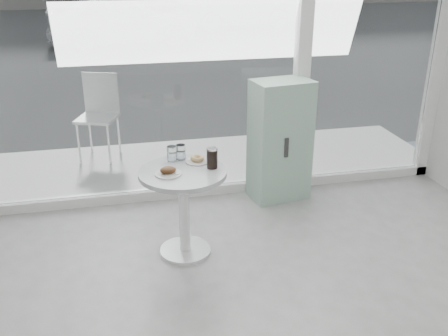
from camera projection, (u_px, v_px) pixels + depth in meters
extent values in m
cube|color=white|center=(216.00, 188.00, 5.41)|extent=(5.00, 0.12, 0.10)
cube|color=white|center=(439.00, 44.00, 5.32)|extent=(0.12, 0.12, 3.00)
cube|color=white|center=(303.00, 50.00, 5.01)|extent=(0.14, 0.14, 3.00)
cube|color=white|center=(135.00, 67.00, 4.72)|extent=(3.21, 0.02, 2.60)
cube|color=white|center=(372.00, 57.00, 5.21)|extent=(1.41, 0.02, 2.60)
cylinder|color=white|center=(185.00, 250.00, 4.34)|extent=(0.44, 0.44, 0.03)
cylinder|color=white|center=(184.00, 214.00, 4.20)|extent=(0.09, 0.09, 0.70)
cylinder|color=silver|center=(183.00, 173.00, 4.05)|extent=(0.72, 0.72, 0.04)
cube|color=white|center=(203.00, 163.00, 6.14)|extent=(5.60, 1.60, 0.05)
cube|color=#393939|center=(140.00, 30.00, 17.10)|extent=(40.00, 24.00, 0.00)
cube|color=#84A994|center=(280.00, 141.00, 5.11)|extent=(0.63, 0.47, 1.25)
cube|color=#333333|center=(286.00, 148.00, 4.92)|extent=(0.04, 0.03, 0.20)
cylinder|color=white|center=(79.00, 143.00, 5.99)|extent=(0.03, 0.03, 0.50)
cylinder|color=white|center=(109.00, 144.00, 5.95)|extent=(0.03, 0.03, 0.50)
cylinder|color=white|center=(90.00, 133.00, 6.33)|extent=(0.03, 0.03, 0.50)
cylinder|color=white|center=(119.00, 134.00, 6.29)|extent=(0.03, 0.03, 0.50)
cube|color=white|center=(97.00, 118.00, 6.04)|extent=(0.56, 0.56, 0.03)
cube|color=white|center=(101.00, 92.00, 6.13)|extent=(0.42, 0.17, 0.50)
imported|color=silver|center=(123.00, 19.00, 14.04)|extent=(4.23, 1.91, 1.41)
imported|color=#B1B4B9|center=(238.00, 8.00, 17.15)|extent=(4.43, 2.24, 1.39)
cylinder|color=silver|center=(168.00, 174.00, 3.96)|extent=(0.21, 0.21, 0.01)
cube|color=white|center=(171.00, 173.00, 3.95)|extent=(0.12, 0.11, 0.00)
ellipsoid|color=#321C0D|center=(168.00, 170.00, 3.95)|extent=(0.13, 0.10, 0.06)
ellipsoid|color=#321C0D|center=(172.00, 169.00, 3.98)|extent=(0.06, 0.06, 0.04)
cylinder|color=silver|center=(197.00, 161.00, 4.20)|extent=(0.20, 0.20, 0.01)
torus|color=#AB894E|center=(197.00, 158.00, 4.19)|extent=(0.12, 0.12, 0.04)
cylinder|color=white|center=(172.00, 154.00, 4.20)|extent=(0.08, 0.08, 0.13)
cylinder|color=white|center=(172.00, 157.00, 4.21)|extent=(0.07, 0.07, 0.07)
cylinder|color=white|center=(181.00, 152.00, 4.24)|extent=(0.08, 0.08, 0.13)
cylinder|color=white|center=(181.00, 155.00, 4.25)|extent=(0.07, 0.07, 0.07)
cylinder|color=white|center=(212.00, 158.00, 4.06)|extent=(0.09, 0.09, 0.17)
cylinder|color=black|center=(212.00, 159.00, 4.06)|extent=(0.08, 0.08, 0.15)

